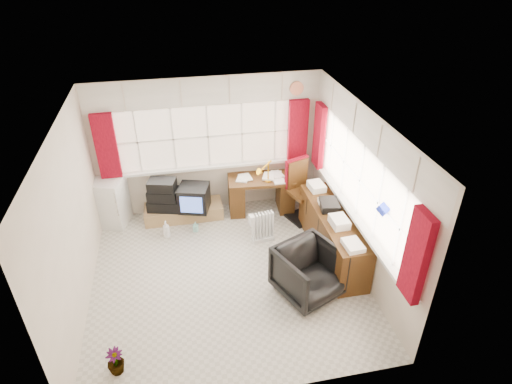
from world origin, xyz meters
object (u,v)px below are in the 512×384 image
task_chair (299,187)px  office_chair (309,272)px  credenza (332,234)px  tv_bench (184,211)px  desk (261,192)px  desk_lamp (268,167)px  mini_fridge (110,202)px  radiator (263,230)px  crt_tv (194,198)px

task_chair → office_chair: 1.99m
credenza → tv_bench: 2.75m
desk → tv_bench: size_ratio=0.88×
desk_lamp → mini_fridge: 2.85m
office_chair → tv_bench: (-1.65, 2.30, -0.26)m
task_chair → radiator: 1.07m
desk_lamp → mini_fridge: (-2.78, 0.26, -0.54)m
task_chair → office_chair: (-0.42, -1.94, -0.22)m
task_chair → radiator: bearing=-142.9°
credenza → mini_fridge: 3.87m
desk → radiator: 0.96m
mini_fridge → office_chair: bearing=-39.4°
office_chair → tv_bench: office_chair is taller
mini_fridge → desk: bearing=-2.6°
credenza → mini_fridge: mini_fridge is taller
office_chair → credenza: (0.63, 0.78, 0.01)m
task_chair → office_chair: bearing=-102.2°
desk → office_chair: office_chair is taller
office_chair → credenza: bearing=27.4°
task_chair → credenza: size_ratio=0.57×
office_chair → mini_fridge: (-2.90, 2.38, 0.05)m
radiator → crt_tv: 1.37m
desk_lamp → crt_tv: (-1.33, 0.03, -0.50)m
crt_tv → desk_lamp: bearing=-1.4°
task_chair → credenza: task_chair is taller
credenza → mini_fridge: size_ratio=2.29×
desk → credenza: size_ratio=0.62×
office_chair → radiator: office_chair is taller
desk → credenza: bearing=-60.3°
credenza → task_chair: bearing=100.4°
task_chair → office_chair: task_chair is taller
task_chair → credenza: bearing=-79.6°
desk → radiator: desk is taller
task_chair → credenza: (0.21, -1.15, -0.21)m
desk_lamp → crt_tv: size_ratio=0.70×
radiator → crt_tv: bearing=142.2°
credenza → crt_tv: credenza is taller
task_chair → office_chair: size_ratio=1.35×
office_chair → desk_lamp: bearing=69.5°
credenza → crt_tv: 2.49m
task_chair → crt_tv: (-1.87, 0.22, -0.13)m
task_chair → mini_fridge: (-3.32, 0.44, -0.17)m
desk_lamp → mini_fridge: size_ratio=0.49×
desk → radiator: size_ratio=2.23×
tv_bench → task_chair: bearing=-10.0°
office_chair → mini_fridge: size_ratio=0.97×
tv_bench → mini_fridge: bearing=176.3°
radiator → credenza: (1.01, -0.55, 0.17)m
tv_bench → crt_tv: (0.20, -0.15, 0.35)m
desk → credenza: 1.70m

